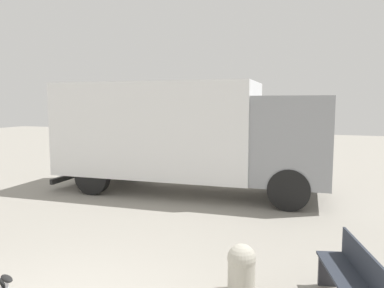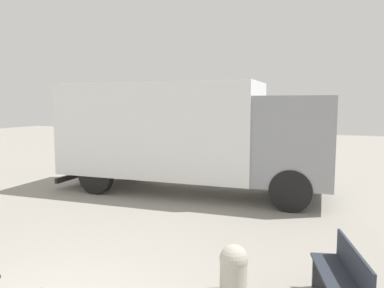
{
  "view_description": "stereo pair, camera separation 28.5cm",
  "coord_description": "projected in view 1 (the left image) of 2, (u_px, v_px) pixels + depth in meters",
  "views": [
    {
      "loc": [
        3.1,
        -3.36,
        2.67
      ],
      "look_at": [
        0.19,
        4.42,
        1.75
      ],
      "focal_mm": 35.0,
      "sensor_mm": 36.0,
      "label": 1
    },
    {
      "loc": [
        3.36,
        -3.26,
        2.67
      ],
      "look_at": [
        0.19,
        4.42,
        1.75
      ],
      "focal_mm": 35.0,
      "sensor_mm": 36.0,
      "label": 2
    }
  ],
  "objects": [
    {
      "name": "delivery_truck",
      "position": [
        185.0,
        132.0,
        11.1
      ],
      "size": [
        8.1,
        2.96,
        3.25
      ],
      "rotation": [
        0.0,
        0.0,
        0.05
      ],
      "color": "white",
      "rests_on": "ground"
    },
    {
      "name": "bollard_near_bench",
      "position": [
        241.0,
        267.0,
        5.25
      ],
      "size": [
        0.4,
        0.4,
        0.7
      ],
      "color": "#B2AD9E",
      "rests_on": "ground"
    },
    {
      "name": "park_bench",
      "position": [
        351.0,
        275.0,
        4.76
      ],
      "size": [
        0.77,
        1.51,
        0.88
      ],
      "rotation": [
        0.0,
        0.0,
        1.84
      ],
      "color": "#282D38",
      "rests_on": "ground"
    }
  ]
}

